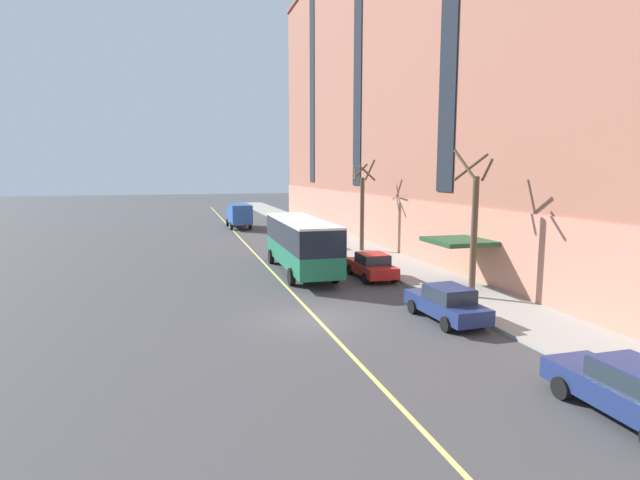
% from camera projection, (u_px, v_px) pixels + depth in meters
% --- Properties ---
extents(ground_plane, '(260.00, 260.00, 0.00)m').
position_uv_depth(ground_plane, '(313.00, 319.00, 21.97)').
color(ground_plane, '#424244').
extents(sidewalk, '(4.28, 160.00, 0.15)m').
position_uv_depth(sidewalk, '(456.00, 289.00, 27.23)').
color(sidewalk, '#9E9B93').
rests_on(sidewalk, ground).
extents(city_bus, '(3.01, 11.10, 3.46)m').
position_uv_depth(city_bus, '(301.00, 242.00, 31.68)').
color(city_bus, '#1E704C').
rests_on(city_bus, ground).
extents(parked_car_red_0, '(2.04, 4.55, 1.56)m').
position_uv_depth(parked_car_red_0, '(371.00, 266.00, 30.21)').
color(parked_car_red_0, '#B21E19').
rests_on(parked_car_red_0, ground).
extents(parked_car_navy_2, '(2.04, 4.83, 1.56)m').
position_uv_depth(parked_car_navy_2, '(316.00, 239.00, 42.09)').
color(parked_car_navy_2, navy).
rests_on(parked_car_navy_2, ground).
extents(parked_car_navy_3, '(1.92, 4.70, 1.56)m').
position_uv_depth(parked_car_navy_3, '(633.00, 391.00, 12.89)').
color(parked_car_navy_3, navy).
rests_on(parked_car_navy_3, ground).
extents(parked_car_champagne_4, '(1.94, 4.34, 1.56)m').
position_uv_depth(parked_car_champagne_4, '(283.00, 223.00, 55.27)').
color(parked_car_champagne_4, '#BCAD89').
rests_on(parked_car_champagne_4, ground).
extents(parked_car_navy_5, '(2.02, 4.55, 1.56)m').
position_uv_depth(parked_car_navy_5, '(447.00, 303.00, 21.56)').
color(parked_car_navy_5, navy).
rests_on(parked_car_navy_5, ground).
extents(box_truck, '(2.42, 6.95, 2.80)m').
position_uv_depth(box_truck, '(239.00, 214.00, 57.07)').
color(box_truck, '#285199').
rests_on(box_truck, ground).
extents(street_tree_mid_block, '(2.04, 2.04, 7.39)m').
position_uv_depth(street_tree_mid_block, '(474.00, 226.00, 24.78)').
color(street_tree_mid_block, brown).
rests_on(street_tree_mid_block, sidewalk).
extents(street_tree_far_uptown, '(1.73, 1.75, 7.23)m').
position_uv_depth(street_tree_far_uptown, '(362.00, 206.00, 39.81)').
color(street_tree_far_uptown, brown).
rests_on(street_tree_far_uptown, sidewalk).
extents(lane_centerline, '(0.16, 140.00, 0.01)m').
position_uv_depth(lane_centerline, '(300.00, 301.00, 24.88)').
color(lane_centerline, '#E0D66B').
rests_on(lane_centerline, ground).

